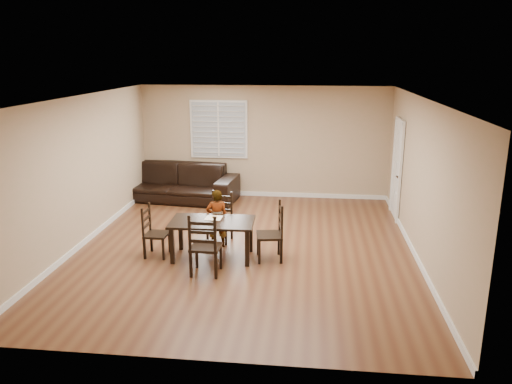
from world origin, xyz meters
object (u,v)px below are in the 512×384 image
(chair_right, at_px, (276,234))
(child, at_px, (217,219))
(chair_near, at_px, (222,218))
(chair_far, at_px, (204,249))
(dining_table, at_px, (212,226))
(chair_left, at_px, (151,233))
(donut, at_px, (215,217))
(sofa, at_px, (175,182))

(chair_right, distance_m, child, 1.21)
(chair_near, height_order, chair_far, chair_far)
(dining_table, distance_m, chair_right, 1.10)
(chair_far, relative_size, chair_left, 1.13)
(chair_left, bearing_deg, donut, -79.02)
(dining_table, distance_m, chair_left, 1.10)
(chair_left, distance_m, donut, 1.15)
(chair_near, distance_m, donut, 0.80)
(chair_far, relative_size, child, 0.96)
(dining_table, relative_size, sofa, 0.49)
(donut, bearing_deg, chair_far, -89.77)
(chair_near, height_order, chair_right, chair_right)
(chair_near, bearing_deg, chair_left, -129.74)
(chair_near, bearing_deg, child, -82.06)
(chair_left, xyz_separation_m, sofa, (-0.51, 3.46, 0.02))
(dining_table, distance_m, chair_far, 0.78)
(dining_table, relative_size, child, 1.34)
(chair_right, bearing_deg, chair_near, -137.45)
(donut, relative_size, sofa, 0.03)
(chair_left, bearing_deg, chair_near, -47.76)
(dining_table, xyz_separation_m, chair_right, (1.10, 0.05, -0.12))
(dining_table, xyz_separation_m, chair_far, (0.02, -0.77, -0.11))
(chair_right, height_order, sofa, chair_right)
(chair_far, bearing_deg, sofa, -67.68)
(chair_far, distance_m, donut, 0.96)
(child, bearing_deg, chair_near, -105.44)
(chair_right, bearing_deg, sofa, -150.98)
(chair_left, height_order, chair_right, chair_right)
(chair_far, height_order, chair_right, chair_far)
(chair_near, distance_m, chair_far, 1.68)
(dining_table, height_order, chair_left, chair_left)
(chair_near, xyz_separation_m, donut, (0.02, -0.75, 0.27))
(chair_left, distance_m, sofa, 3.50)
(chair_near, bearing_deg, dining_table, -80.29)
(chair_right, height_order, donut, chair_right)
(chair_far, height_order, donut, chair_far)
(dining_table, relative_size, chair_far, 1.40)
(chair_far, xyz_separation_m, donut, (-0.00, 0.93, 0.22))
(chair_right, xyz_separation_m, donut, (-1.08, 0.11, 0.23))
(dining_table, height_order, chair_far, chair_far)
(child, bearing_deg, dining_table, 77.70)
(dining_table, bearing_deg, sofa, 113.19)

